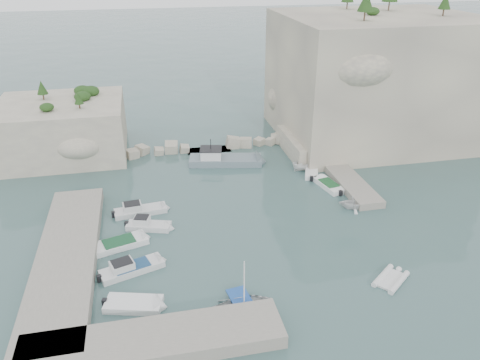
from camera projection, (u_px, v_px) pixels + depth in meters
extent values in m
plane|color=#3F5E5D|center=(253.00, 235.00, 45.19)|extent=(400.00, 400.00, 0.00)
cube|color=beige|center=(374.00, 78.00, 65.91)|extent=(26.00, 22.00, 17.00)
cube|color=beige|center=(316.00, 144.00, 62.86)|extent=(8.00, 10.00, 2.50)
cube|color=beige|center=(62.00, 129.00, 61.82)|extent=(16.00, 14.00, 7.00)
cube|color=#9E9689|center=(67.00, 258.00, 40.88)|extent=(5.00, 24.00, 1.10)
cube|color=#9E9689|center=(154.00, 342.00, 32.11)|extent=(18.00, 4.00, 1.10)
cube|color=#9E9689|center=(343.00, 175.00, 56.31)|extent=(3.00, 16.00, 0.80)
cube|color=beige|center=(209.00, 145.00, 63.99)|extent=(28.00, 3.00, 1.40)
imported|color=silver|center=(244.00, 310.00, 35.74)|extent=(5.08, 3.97, 0.96)
imported|color=white|center=(353.00, 208.00, 49.79)|extent=(3.62, 3.34, 1.59)
imported|color=white|center=(306.00, 169.00, 58.69)|extent=(4.08, 2.18, 1.49)
cylinder|color=white|center=(244.00, 283.00, 34.60)|extent=(0.10, 0.10, 4.20)
cone|color=#1E4219|center=(366.00, 1.00, 55.82)|extent=(1.96, 1.96, 2.45)
cone|color=#1E4219|center=(445.00, 1.00, 60.02)|extent=(1.57, 1.57, 1.96)
cone|color=#1E4219|center=(42.00, 87.00, 60.94)|extent=(1.40, 1.40, 1.75)
cone|color=#1E4219|center=(78.00, 98.00, 57.63)|extent=(1.12, 1.12, 1.40)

